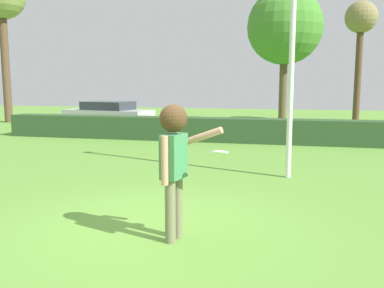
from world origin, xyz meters
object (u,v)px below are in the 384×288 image
(parked_car_silver, at_px, (108,113))
(willow_tree, at_px, (285,27))
(person, at_px, (174,153))
(maple_tree, at_px, (361,24))
(lamppost, at_px, (293,33))
(frisbee, at_px, (218,152))

(parked_car_silver, bearing_deg, willow_tree, 25.74)
(person, height_order, maple_tree, maple_tree)
(parked_car_silver, distance_m, maple_tree, 13.94)
(lamppost, bearing_deg, maple_tree, 77.05)
(lamppost, height_order, maple_tree, maple_tree)
(maple_tree, distance_m, willow_tree, 4.22)
(lamppost, relative_size, parked_car_silver, 1.28)
(frisbee, xyz_separation_m, lamppost, (0.82, 4.27, 1.91))
(lamppost, bearing_deg, frisbee, -100.85)
(parked_car_silver, bearing_deg, lamppost, -46.83)
(person, distance_m, maple_tree, 19.92)
(frisbee, distance_m, parked_car_silver, 15.50)
(person, height_order, lamppost, lamppost)
(frisbee, relative_size, parked_car_silver, 0.06)
(lamppost, height_order, parked_car_silver, lamppost)
(person, height_order, frisbee, person)
(frisbee, xyz_separation_m, maple_tree, (4.20, 18.96, 4.01))
(frisbee, relative_size, willow_tree, 0.04)
(maple_tree, bearing_deg, lamppost, -102.95)
(maple_tree, xyz_separation_m, willow_tree, (-3.87, -1.65, -0.26))
(maple_tree, bearing_deg, person, -104.19)
(frisbee, height_order, maple_tree, maple_tree)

